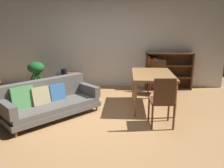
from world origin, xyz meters
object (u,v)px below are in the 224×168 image
desk_speaker (64,73)px  dining_table (153,77)px  potted_floor_plant (36,72)px  dining_chair_far (158,74)px  media_console (66,85)px  bookshelf (165,71)px  open_laptop (65,74)px  dining_chair_near (163,99)px  fabric_couch (49,101)px

desk_speaker → dining_table: bearing=-15.9°
potted_floor_plant → dining_chair_far: size_ratio=0.93×
media_console → dining_table: 2.40m
desk_speaker → bookshelf: size_ratio=0.17×
potted_floor_plant → open_laptop: bearing=-12.4°
open_laptop → desk_speaker: 0.30m
dining_table → desk_speaker: bearing=164.1°
media_console → dining_table: size_ratio=0.75×
dining_table → open_laptop: bearing=158.0°
open_laptop → dining_table: bearing=-22.0°
dining_chair_near → dining_chair_far: (0.20, 2.16, -0.01)m
media_console → dining_chair_near: bearing=-40.4°
fabric_couch → media_console: (-0.07, 1.58, -0.09)m
desk_speaker → potted_floor_plant: (-0.93, 0.47, -0.07)m
dining_chair_near → dining_chair_far: 2.17m
fabric_couch → bookshelf: size_ratio=1.44×
desk_speaker → dining_chair_near: bearing=-37.1°
open_laptop → dining_chair_near: (2.29, -1.97, 0.01)m
dining_chair_near → bookshelf: (0.48, 2.66, -0.02)m
open_laptop → dining_chair_near: 3.02m
open_laptop → dining_chair_far: size_ratio=0.48×
open_laptop → desk_speaker: bearing=-77.4°
fabric_couch → bookshelf: bearing=41.0°
desk_speaker → fabric_couch: bearing=-88.1°
dining_table → dining_chair_far: bearing=76.3°
dining_table → bookshelf: 1.69m
dining_chair_near → dining_table: bearing=93.5°
open_laptop → dining_chair_far: (2.49, 0.19, -0.00)m
media_console → dining_table: dining_table is taller
open_laptop → potted_floor_plant: 0.88m
desk_speaker → bookshelf: bearing=19.7°
potted_floor_plant → dining_chair_far: bearing=0.0°
dining_table → dining_chair_far: dining_chair_far is taller
potted_floor_plant → dining_table: (3.09, -1.09, 0.15)m
bookshelf → dining_table: bearing=-108.8°
media_console → desk_speaker: 0.43m
media_console → bookshelf: size_ratio=0.78×
dining_chair_far → desk_speaker: bearing=-169.0°
media_console → desk_speaker: (0.03, -0.23, 0.36)m
open_laptop → media_console: bearing=-54.1°
desk_speaker → open_laptop: bearing=102.6°
media_console → desk_speaker: size_ratio=4.54×
media_console → desk_speaker: desk_speaker is taller
fabric_couch → open_laptop: bearing=93.8°
dining_table → bookshelf: (0.54, 1.59, -0.18)m
bookshelf → fabric_couch: bearing=-139.0°
media_console → open_laptop: open_laptop is taller
desk_speaker → dining_chair_far: size_ratio=0.25×
desk_speaker → dining_chair_near: dining_chair_near is taller
fabric_couch → dining_chair_near: bearing=-9.0°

